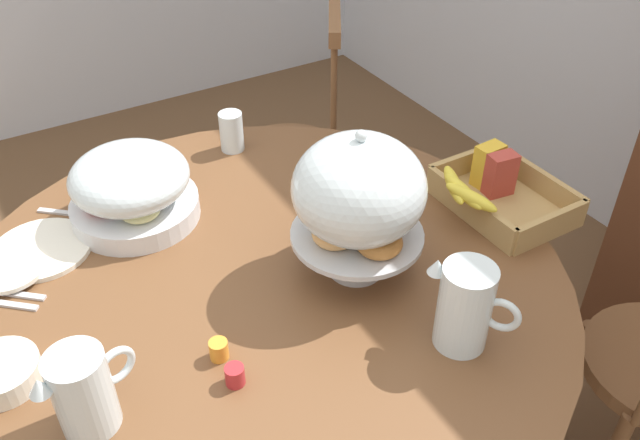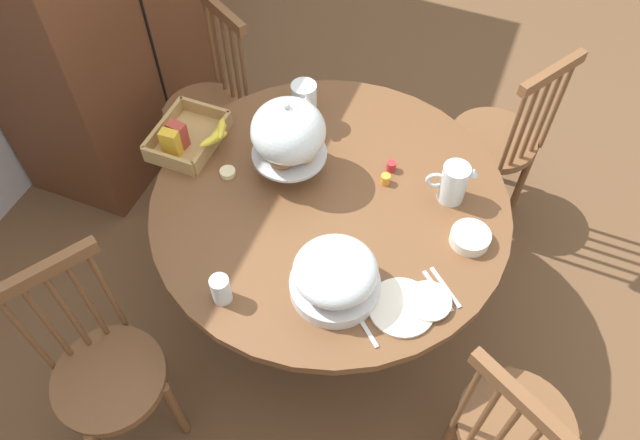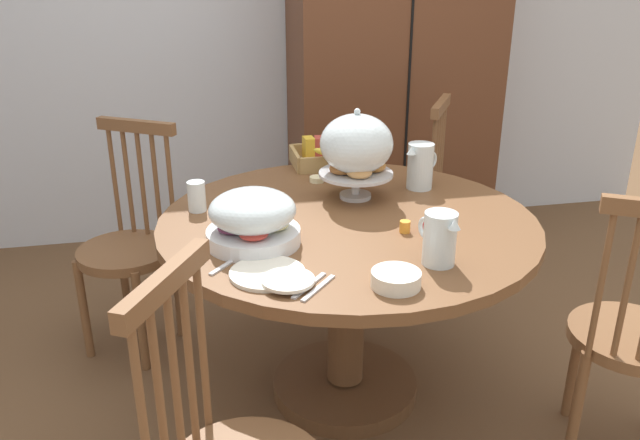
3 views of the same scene
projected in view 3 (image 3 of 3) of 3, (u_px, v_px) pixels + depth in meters
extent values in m
plane|color=brown|center=(368.00, 402.00, 2.47)|extent=(10.00, 10.00, 0.00)
cube|color=silver|center=(287.00, 12.00, 3.64)|extent=(4.80, 0.06, 2.60)
cube|color=brown|center=(392.00, 81.00, 3.57)|extent=(1.10, 0.56, 1.90)
cube|color=black|center=(409.00, 72.00, 3.28)|extent=(0.01, 0.01, 1.52)
cylinder|color=brown|center=(348.00, 223.00, 2.26)|extent=(1.33, 1.33, 0.04)
cylinder|color=brown|center=(346.00, 306.00, 2.39)|extent=(0.14, 0.14, 0.63)
cylinder|color=brown|center=(345.00, 385.00, 2.52)|extent=(0.56, 0.56, 0.06)
cylinder|color=brown|center=(402.00, 203.00, 3.21)|extent=(0.40, 0.40, 0.04)
cylinder|color=brown|center=(380.00, 230.00, 3.46)|extent=(0.04, 0.04, 0.45)
cylinder|color=brown|center=(366.00, 251.00, 3.21)|extent=(0.04, 0.04, 0.45)
cylinder|color=brown|center=(432.00, 237.00, 3.38)|extent=(0.04, 0.04, 0.45)
cylinder|color=brown|center=(422.00, 259.00, 3.13)|extent=(0.04, 0.04, 0.45)
cylinder|color=brown|center=(442.00, 152.00, 3.19)|extent=(0.02, 0.02, 0.48)
cylinder|color=brown|center=(439.00, 156.00, 3.13)|extent=(0.02, 0.02, 0.48)
cylinder|color=brown|center=(437.00, 160.00, 3.07)|extent=(0.02, 0.02, 0.48)
cylinder|color=brown|center=(435.00, 164.00, 3.01)|extent=(0.02, 0.02, 0.48)
cylinder|color=brown|center=(432.00, 168.00, 2.95)|extent=(0.02, 0.02, 0.48)
cube|color=brown|center=(441.00, 106.00, 2.97)|extent=(0.21, 0.33, 0.05)
cylinder|color=brown|center=(126.00, 252.00, 2.67)|extent=(0.40, 0.40, 0.04)
cylinder|color=brown|center=(84.00, 310.00, 2.68)|extent=(0.04, 0.04, 0.45)
cylinder|color=brown|center=(141.00, 322.00, 2.59)|extent=(0.04, 0.04, 0.45)
cylinder|color=brown|center=(125.00, 280.00, 2.92)|extent=(0.04, 0.04, 0.45)
cylinder|color=brown|center=(178.00, 290.00, 2.83)|extent=(0.04, 0.04, 0.45)
cylinder|color=brown|center=(115.00, 182.00, 2.76)|extent=(0.02, 0.02, 0.48)
cylinder|color=brown|center=(129.00, 184.00, 2.74)|extent=(0.02, 0.02, 0.48)
cylinder|color=brown|center=(142.00, 186.00, 2.72)|extent=(0.02, 0.02, 0.48)
cylinder|color=brown|center=(157.00, 188.00, 2.70)|extent=(0.02, 0.02, 0.48)
cylinder|color=brown|center=(171.00, 190.00, 2.68)|extent=(0.02, 0.02, 0.48)
cube|color=brown|center=(136.00, 126.00, 2.62)|extent=(0.33, 0.22, 0.05)
cylinder|color=brown|center=(143.00, 423.00, 1.34)|extent=(0.02, 0.02, 0.48)
cylinder|color=brown|center=(160.00, 402.00, 1.40)|extent=(0.02, 0.02, 0.48)
cylinder|color=brown|center=(176.00, 383.00, 1.46)|extent=(0.02, 0.02, 0.48)
cylinder|color=brown|center=(190.00, 366.00, 1.52)|extent=(0.02, 0.02, 0.48)
cylinder|color=brown|center=(203.00, 350.00, 1.58)|extent=(0.02, 0.02, 0.48)
cube|color=brown|center=(165.00, 282.00, 1.36)|extent=(0.20, 0.33, 0.05)
cylinder|color=brown|center=(632.00, 337.00, 2.08)|extent=(0.40, 0.40, 0.04)
cylinder|color=brown|center=(574.00, 363.00, 2.33)|extent=(0.04, 0.04, 0.45)
cylinder|color=brown|center=(576.00, 411.00, 2.08)|extent=(0.04, 0.04, 0.45)
cylinder|color=brown|center=(626.00, 291.00, 1.87)|extent=(0.02, 0.02, 0.48)
cylinder|color=brown|center=(600.00, 287.00, 1.89)|extent=(0.02, 0.02, 0.48)
cylinder|color=silver|center=(355.00, 196.00, 2.44)|extent=(0.12, 0.12, 0.02)
cylinder|color=silver|center=(356.00, 186.00, 2.43)|extent=(0.03, 0.03, 0.09)
cylinder|color=silver|center=(356.00, 174.00, 2.41)|extent=(0.28, 0.28, 0.01)
torus|color=#B27033|center=(373.00, 166.00, 2.42)|extent=(0.10, 0.10, 0.03)
torus|color=#D19347|center=(355.00, 164.00, 2.44)|extent=(0.10, 0.10, 0.03)
torus|color=#935628|center=(342.00, 168.00, 2.39)|extent=(0.10, 0.10, 0.03)
torus|color=tan|center=(359.00, 172.00, 2.35)|extent=(0.10, 0.10, 0.03)
ellipsoid|color=silver|center=(357.00, 144.00, 2.36)|extent=(0.27, 0.27, 0.22)
sphere|color=silver|center=(357.00, 112.00, 2.32)|extent=(0.02, 0.02, 0.02)
cylinder|color=silver|center=(254.00, 236.00, 2.04)|extent=(0.30, 0.30, 0.05)
ellipsoid|color=beige|center=(274.00, 225.00, 2.04)|extent=(0.09, 0.09, 0.03)
ellipsoid|color=#8CBF59|center=(249.00, 218.00, 2.09)|extent=(0.09, 0.09, 0.03)
ellipsoid|color=#6B2D4C|center=(232.00, 228.00, 2.01)|extent=(0.09, 0.09, 0.03)
ellipsoid|color=#CC3D33|center=(254.00, 234.00, 1.97)|extent=(0.09, 0.09, 0.03)
ellipsoid|color=silver|center=(252.00, 210.00, 2.01)|extent=(0.28, 0.28, 0.13)
cylinder|color=silver|center=(440.00, 239.00, 1.89)|extent=(0.10, 0.10, 0.16)
cylinder|color=orange|center=(439.00, 246.00, 1.90)|extent=(0.09, 0.09, 0.11)
cone|color=silver|center=(455.00, 224.00, 1.82)|extent=(0.04, 0.04, 0.03)
torus|color=silver|center=(426.00, 228.00, 1.94)|extent=(0.03, 0.07, 0.07)
cylinder|color=silver|center=(420.00, 166.00, 2.51)|extent=(0.10, 0.10, 0.18)
cylinder|color=white|center=(420.00, 173.00, 2.52)|extent=(0.09, 0.09, 0.12)
cone|color=silver|center=(412.00, 150.00, 2.45)|extent=(0.05, 0.05, 0.03)
torus|color=silver|center=(431.00, 160.00, 2.55)|extent=(0.07, 0.05, 0.07)
cube|color=tan|center=(328.00, 163.00, 2.83)|extent=(0.30, 0.22, 0.01)
cube|color=tan|center=(334.00, 164.00, 2.72)|extent=(0.30, 0.02, 0.07)
cube|color=tan|center=(323.00, 150.00, 2.92)|extent=(0.30, 0.02, 0.07)
cube|color=tan|center=(295.00, 159.00, 2.80)|extent=(0.02, 0.22, 0.07)
cube|color=tan|center=(361.00, 155.00, 2.85)|extent=(0.02, 0.22, 0.07)
cube|color=gold|center=(309.00, 150.00, 2.81)|extent=(0.05, 0.07, 0.11)
cube|color=#B23D33|center=(320.00, 149.00, 2.82)|extent=(0.05, 0.08, 0.11)
ellipsoid|color=yellow|center=(329.00, 153.00, 2.67)|extent=(0.14, 0.08, 0.05)
ellipsoid|color=yellow|center=(336.00, 152.00, 2.67)|extent=(0.13, 0.03, 0.05)
ellipsoid|color=yellow|center=(343.00, 152.00, 2.68)|extent=(0.14, 0.08, 0.05)
cylinder|color=white|center=(267.00, 273.00, 1.85)|extent=(0.22, 0.22, 0.01)
cylinder|color=white|center=(288.00, 280.00, 1.78)|extent=(0.15, 0.15, 0.01)
cylinder|color=white|center=(396.00, 279.00, 1.78)|extent=(0.14, 0.14, 0.04)
cylinder|color=silver|center=(197.00, 196.00, 2.30)|extent=(0.06, 0.06, 0.11)
cylinder|color=beige|center=(317.00, 179.00, 2.61)|extent=(0.06, 0.06, 0.02)
cylinder|color=#B7282D|center=(425.00, 225.00, 2.14)|extent=(0.04, 0.04, 0.04)
cylinder|color=orange|center=(405.00, 227.00, 2.13)|extent=(0.04, 0.04, 0.04)
cube|color=silver|center=(309.00, 285.00, 1.78)|extent=(0.12, 0.14, 0.01)
cube|color=silver|center=(318.00, 288.00, 1.77)|extent=(0.12, 0.14, 0.01)
cube|color=silver|center=(228.00, 263.00, 1.91)|extent=(0.12, 0.14, 0.01)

